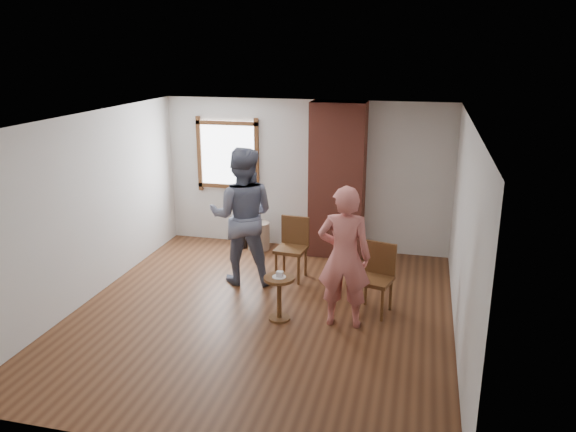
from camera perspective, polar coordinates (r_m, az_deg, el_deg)
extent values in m
plane|color=brown|center=(7.67, -2.68, -9.87)|extent=(5.50, 5.50, 0.00)
cube|color=silver|center=(9.76, 1.77, 4.15)|extent=(5.00, 0.04, 2.60)
cube|color=silver|center=(8.23, -19.77, 0.71)|extent=(0.04, 5.50, 2.60)
cube|color=silver|center=(6.93, 17.44, -2.02)|extent=(0.04, 5.50, 2.60)
cube|color=white|center=(6.90, -2.98, 9.78)|extent=(5.00, 5.50, 0.04)
cube|color=brown|center=(10.04, -6.15, 6.17)|extent=(1.14, 0.06, 1.34)
cube|color=white|center=(10.06, -6.11, 6.19)|extent=(1.00, 0.02, 1.20)
cube|color=#994636|center=(9.41, 5.03, 3.62)|extent=(0.90, 0.50, 2.60)
cylinder|color=tan|center=(9.90, -2.98, -2.02)|extent=(0.44, 0.44, 0.49)
cylinder|color=black|center=(10.04, -4.61, -2.76)|extent=(0.20, 0.20, 0.17)
cube|color=brown|center=(8.58, 0.31, -3.42)|extent=(0.48, 0.48, 0.05)
cylinder|color=brown|center=(8.56, -1.22, -5.16)|extent=(0.04, 0.04, 0.47)
cylinder|color=brown|center=(8.45, 1.08, -5.46)|extent=(0.04, 0.04, 0.47)
cylinder|color=brown|center=(8.88, -0.41, -4.34)|extent=(0.04, 0.04, 0.47)
cylinder|color=brown|center=(8.77, 1.80, -4.62)|extent=(0.04, 0.04, 0.47)
cube|color=brown|center=(8.68, 0.74, -1.51)|extent=(0.44, 0.08, 0.47)
cube|color=brown|center=(7.58, 8.77, -6.47)|extent=(0.53, 0.53, 0.05)
cylinder|color=brown|center=(7.58, 6.96, -8.36)|extent=(0.04, 0.04, 0.47)
cylinder|color=brown|center=(7.47, 9.54, -8.85)|extent=(0.04, 0.04, 0.47)
cylinder|color=brown|center=(7.88, 7.90, -7.36)|extent=(0.04, 0.04, 0.47)
cylinder|color=brown|center=(7.78, 10.39, -7.81)|extent=(0.04, 0.04, 0.47)
cube|color=brown|center=(7.67, 9.35, -4.31)|extent=(0.44, 0.15, 0.47)
cylinder|color=brown|center=(7.27, -0.92, -6.37)|extent=(0.40, 0.40, 0.04)
cylinder|color=brown|center=(7.39, -0.90, -8.44)|extent=(0.06, 0.06, 0.54)
cylinder|color=brown|center=(7.51, -0.89, -10.33)|extent=(0.28, 0.28, 0.03)
cylinder|color=white|center=(7.26, -0.92, -6.20)|extent=(0.18, 0.18, 0.01)
cube|color=silver|center=(7.25, -0.84, -5.96)|extent=(0.08, 0.07, 0.06)
imported|color=#141A38|center=(8.35, -4.65, -0.01)|extent=(1.12, 0.93, 2.06)
imported|color=#CE6E67|center=(7.06, 5.73, -4.18)|extent=(0.70, 0.48, 1.85)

